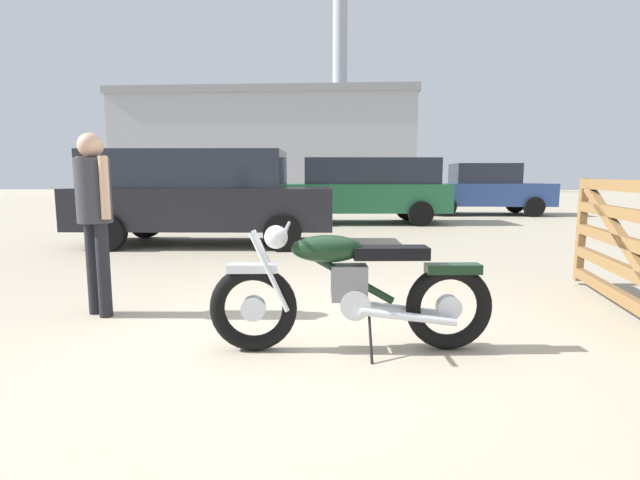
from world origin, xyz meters
The scene contains 8 objects.
ground_plane centered at (0.00, 0.00, 0.00)m, with size 80.00×80.00×0.00m, color tan.
vintage_motorcycle centered at (0.30, -0.17, 0.45)m, with size 2.08×0.62×0.94m.
timber_gate centered at (2.84, 0.61, 0.70)m, with size 0.52×2.53×1.60m.
bystander centered at (-1.98, 0.64, 1.02)m, with size 0.39×0.30×1.66m.
pale_sedan_back centered at (0.91, 9.41, 0.94)m, with size 4.78×2.15×1.74m.
dark_sedan_left centered at (-2.35, 5.26, 0.94)m, with size 4.74×2.06×1.74m.
blue_hatchback_right centered at (5.03, 12.39, 0.84)m, with size 4.24×2.00×1.67m.
industrial_building centered at (-4.72, 34.47, 3.62)m, with size 21.19×13.91×16.17m.
Camera 1 is at (0.21, -3.57, 1.28)m, focal length 26.74 mm.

